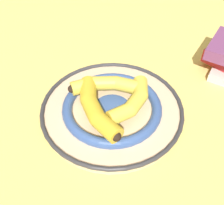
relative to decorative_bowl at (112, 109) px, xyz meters
name	(u,v)px	position (x,y,z in m)	size (l,w,h in m)	color
ground_plane	(109,118)	(-0.01, -0.01, -0.02)	(2.80, 2.80, 0.00)	#E5CC6B
decorative_bowl	(112,109)	(0.00, 0.00, 0.00)	(0.35, 0.35, 0.04)	beige
banana_a	(95,107)	(-0.04, -0.02, 0.04)	(0.09, 0.21, 0.04)	gold
banana_b	(132,102)	(0.04, -0.02, 0.04)	(0.13, 0.14, 0.04)	yellow
banana_c	(106,85)	(-0.01, 0.05, 0.04)	(0.19, 0.07, 0.04)	yellow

